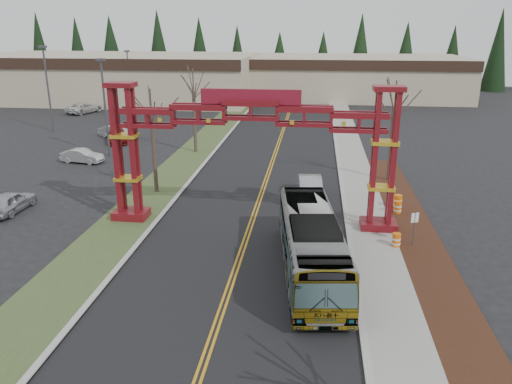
# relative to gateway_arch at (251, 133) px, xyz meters

# --- Properties ---
(road) EXTENTS (12.00, 110.00, 0.02)m
(road) POSITION_rel_gateway_arch_xyz_m (-0.00, 7.00, -5.97)
(road) COLOR black
(road) RESTS_ON ground
(lane_line_left) EXTENTS (0.12, 100.00, 0.01)m
(lane_line_left) POSITION_rel_gateway_arch_xyz_m (-0.12, 7.00, -5.96)
(lane_line_left) COLOR #C68B17
(lane_line_left) RESTS_ON road
(lane_line_right) EXTENTS (0.12, 100.00, 0.01)m
(lane_line_right) POSITION_rel_gateway_arch_xyz_m (0.12, 7.00, -5.96)
(lane_line_right) COLOR #C68B17
(lane_line_right) RESTS_ON road
(curb_right) EXTENTS (0.30, 110.00, 0.15)m
(curb_right) POSITION_rel_gateway_arch_xyz_m (6.15, 7.00, -5.91)
(curb_right) COLOR #ABAAA5
(curb_right) RESTS_ON ground
(sidewalk_right) EXTENTS (2.60, 110.00, 0.14)m
(sidewalk_right) POSITION_rel_gateway_arch_xyz_m (7.60, 7.00, -5.91)
(sidewalk_right) COLOR gray
(sidewalk_right) RESTS_ON ground
(landscape_strip) EXTENTS (2.60, 50.00, 0.12)m
(landscape_strip) POSITION_rel_gateway_arch_xyz_m (10.20, -8.00, -5.92)
(landscape_strip) COLOR black
(landscape_strip) RESTS_ON ground
(grass_median) EXTENTS (4.00, 110.00, 0.08)m
(grass_median) POSITION_rel_gateway_arch_xyz_m (-8.00, 7.00, -5.94)
(grass_median) COLOR #3A4C26
(grass_median) RESTS_ON ground
(curb_left) EXTENTS (0.30, 110.00, 0.15)m
(curb_left) POSITION_rel_gateway_arch_xyz_m (-6.15, 7.00, -5.91)
(curb_left) COLOR #ABAAA5
(curb_left) RESTS_ON ground
(gateway_arch) EXTENTS (18.20, 1.60, 8.90)m
(gateway_arch) POSITION_rel_gateway_arch_xyz_m (0.00, 0.00, 0.00)
(gateway_arch) COLOR #5C0C0F
(gateway_arch) RESTS_ON ground
(retail_building_west) EXTENTS (46.00, 22.30, 7.50)m
(retail_building_west) POSITION_rel_gateway_arch_xyz_m (-30.00, 53.96, -2.22)
(retail_building_west) COLOR tan
(retail_building_west) RESTS_ON ground
(retail_building_east) EXTENTS (38.00, 20.30, 7.00)m
(retail_building_east) POSITION_rel_gateway_arch_xyz_m (10.00, 61.95, -2.47)
(retail_building_east) COLOR tan
(retail_building_east) RESTS_ON ground
(conifer_treeline) EXTENTS (116.10, 5.60, 13.00)m
(conifer_treeline) POSITION_rel_gateway_arch_xyz_m (0.25, 74.00, 0.50)
(conifer_treeline) COLOR black
(conifer_treeline) RESTS_ON ground
(transit_bus) EXTENTS (4.01, 11.63, 3.17)m
(transit_bus) POSITION_rel_gateway_arch_xyz_m (3.90, -6.23, -4.40)
(transit_bus) COLOR #B1B3B9
(transit_bus) RESTS_ON ground
(silver_sedan) EXTENTS (2.10, 4.91, 1.57)m
(silver_sedan) POSITION_rel_gateway_arch_xyz_m (3.67, 5.60, -5.20)
(silver_sedan) COLOR #A5A8AD
(silver_sedan) RESTS_ON ground
(parked_car_near_a) EXTENTS (1.77, 4.29, 1.45)m
(parked_car_near_a) POSITION_rel_gateway_arch_xyz_m (-16.66, 0.26, -5.26)
(parked_car_near_a) COLOR #B1B1B9
(parked_car_near_a) RESTS_ON ground
(parked_car_near_b) EXTENTS (4.11, 1.91, 1.30)m
(parked_car_near_b) POSITION_rel_gateway_arch_xyz_m (-17.55, 13.17, -5.33)
(parked_car_near_b) COLOR silver
(parked_car_near_b) RESTS_ON ground
(parked_car_mid_a) EXTENTS (3.72, 5.24, 1.41)m
(parked_car_mid_a) POSITION_rel_gateway_arch_xyz_m (-17.59, 21.89, -5.28)
(parked_car_mid_a) COLOR maroon
(parked_car_mid_a) RESTS_ON ground
(parked_car_far_a) EXTENTS (4.61, 3.04, 1.43)m
(parked_car_far_a) POSITION_rel_gateway_arch_xyz_m (-18.44, 23.92, -5.26)
(parked_car_far_a) COLOR #A2A5AA
(parked_car_far_a) RESTS_ON ground
(parked_car_far_b) EXTENTS (4.28, 6.03, 1.53)m
(parked_car_far_b) POSITION_rel_gateway_arch_xyz_m (-29.67, 39.64, -5.22)
(parked_car_far_b) COLOR white
(parked_car_far_b) RESTS_ON ground
(bare_tree_median_mid) EXTENTS (3.06, 3.06, 7.86)m
(bare_tree_median_mid) POSITION_rel_gateway_arch_xyz_m (-8.00, 5.44, -0.19)
(bare_tree_median_mid) COLOR #382D26
(bare_tree_median_mid) RESTS_ON ground
(bare_tree_median_far) EXTENTS (3.32, 3.32, 8.26)m
(bare_tree_median_far) POSITION_rel_gateway_arch_xyz_m (-8.00, 18.34, 0.04)
(bare_tree_median_far) COLOR #382D26
(bare_tree_median_far) RESTS_ON ground
(bare_tree_right_far) EXTENTS (3.25, 3.25, 8.14)m
(bare_tree_right_far) POSITION_rel_gateway_arch_xyz_m (10.00, 10.65, -0.03)
(bare_tree_right_far) COLOR #382D26
(bare_tree_right_far) RESTS_ON ground
(light_pole_near) EXTENTS (0.81, 0.40, 9.29)m
(light_pole_near) POSITION_rel_gateway_arch_xyz_m (-16.00, 15.76, -0.61)
(light_pole_near) COLOR #3F3F44
(light_pole_near) RESTS_ON ground
(light_pole_mid) EXTENTS (0.87, 0.43, 9.97)m
(light_pole_mid) POSITION_rel_gateway_arch_xyz_m (-27.49, 26.47, -0.21)
(light_pole_mid) COLOR #3F3F44
(light_pole_mid) RESTS_ON ground
(light_pole_far) EXTENTS (0.75, 0.38, 8.70)m
(light_pole_far) POSITION_rel_gateway_arch_xyz_m (-23.90, 43.25, -0.95)
(light_pole_far) COLOR #3F3F44
(light_pole_far) RESTS_ON ground
(street_sign) EXTENTS (0.45, 0.23, 2.10)m
(street_sign) POSITION_rel_gateway_arch_xyz_m (9.69, -2.36, -4.47)
(street_sign) COLOR #3F3F44
(street_sign) RESTS_ON ground
(barrel_south) EXTENTS (0.50, 0.50, 0.92)m
(barrel_south) POSITION_rel_gateway_arch_xyz_m (8.72, -2.65, -5.52)
(barrel_south) COLOR orange
(barrel_south) RESTS_ON ground
(barrel_mid) EXTENTS (0.52, 0.52, 0.96)m
(barrel_mid) POSITION_rel_gateway_arch_xyz_m (9.60, 2.87, -5.50)
(barrel_mid) COLOR orange
(barrel_mid) RESTS_ON ground
(barrel_north) EXTENTS (0.58, 0.58, 1.07)m
(barrel_north) POSITION_rel_gateway_arch_xyz_m (9.74, 3.86, -5.45)
(barrel_north) COLOR orange
(barrel_north) RESTS_ON ground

